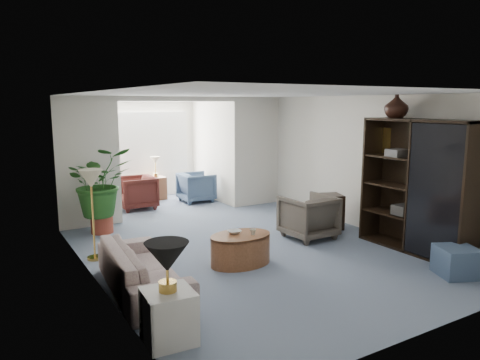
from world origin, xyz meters
TOP-DOWN VIEW (x-y plane):
  - floor at (0.00, 0.00)m, footprint 6.00×6.00m
  - sunroom_floor at (0.00, 4.10)m, footprint 2.60×2.60m
  - back_pier_left at (-1.90, 3.00)m, footprint 1.20×0.12m
  - back_pier_right at (1.90, 3.00)m, footprint 1.20×0.12m
  - back_header at (0.00, 3.00)m, footprint 2.60×0.12m
  - window_pane at (0.00, 5.18)m, footprint 2.20×0.02m
  - window_blinds at (0.00, 5.15)m, footprint 2.20×0.02m
  - framed_picture at (2.46, -0.10)m, footprint 0.04×0.50m
  - sofa at (-2.07, -0.44)m, footprint 0.94×2.05m
  - end_table at (-2.27, -1.79)m, footprint 0.52×0.52m
  - table_lamp at (-2.27, -1.79)m, footprint 0.44×0.44m
  - floor_lamp at (-2.30, 1.08)m, footprint 0.36×0.36m
  - coffee_table at (-0.50, -0.25)m, footprint 1.01×1.01m
  - coffee_bowl at (-0.55, -0.15)m, footprint 0.21×0.21m
  - coffee_cup at (-0.35, -0.35)m, footprint 0.10×0.10m
  - wingback_chair at (1.22, 0.29)m, footprint 0.83×0.85m
  - side_table_dark at (1.92, 0.59)m, footprint 0.66×0.59m
  - entertainment_cabinet at (2.23, -1.15)m, footprint 0.51×1.91m
  - cabinet_urn at (2.23, -0.65)m, footprint 0.39×0.39m
  - ottoman at (1.82, -2.18)m, footprint 0.67×0.67m
  - plant_pot at (-1.83, 2.49)m, footprint 0.40×0.40m
  - house_plant at (-1.83, 2.49)m, footprint 1.14×0.99m
  - sunroom_chair_blue at (0.84, 4.04)m, footprint 0.80×0.78m
  - sunroom_chair_maroon at (-0.66, 4.04)m, footprint 0.84×0.82m
  - sunroom_table at (0.09, 4.79)m, footprint 0.47×0.37m
  - shelf_clutter at (2.18, -1.18)m, footprint 0.30×1.10m

SIDE VIEW (x-z plane):
  - floor at x=0.00m, z-range 0.00..0.00m
  - sunroom_floor at x=0.00m, z-range 0.00..0.00m
  - plant_pot at x=-1.83m, z-range 0.00..0.32m
  - ottoman at x=1.82m, z-range 0.00..0.40m
  - coffee_table at x=-0.50m, z-range 0.00..0.45m
  - end_table at x=-2.27m, z-range 0.00..0.53m
  - sunroom_table at x=0.09m, z-range 0.00..0.56m
  - sofa at x=-2.07m, z-range 0.00..0.58m
  - side_table_dark at x=1.92m, z-range 0.00..0.65m
  - sunroom_chair_blue at x=0.84m, z-range 0.00..0.71m
  - sunroom_chair_maroon at x=-0.66m, z-range 0.00..0.75m
  - wingback_chair at x=1.22m, z-range 0.00..0.77m
  - coffee_bowl at x=-0.55m, z-range 0.45..0.50m
  - coffee_cup at x=-0.35m, z-range 0.45..0.53m
  - table_lamp at x=-2.27m, z-range 0.73..1.03m
  - house_plant at x=-1.83m, z-range 0.32..1.59m
  - entertainment_cabinet at x=2.23m, z-range 0.00..2.12m
  - shelf_clutter at x=2.18m, z-range 0.67..1.73m
  - back_pier_left at x=-1.90m, z-range 0.00..2.50m
  - back_pier_right at x=1.90m, z-range 0.00..2.50m
  - floor_lamp at x=-2.30m, z-range 1.11..1.39m
  - window_pane at x=0.00m, z-range 0.65..2.15m
  - window_blinds at x=0.00m, z-range 0.65..2.15m
  - framed_picture at x=2.46m, z-range 1.50..1.90m
  - cabinet_urn at x=2.23m, z-range 2.12..2.52m
  - back_header at x=0.00m, z-range 2.40..2.50m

